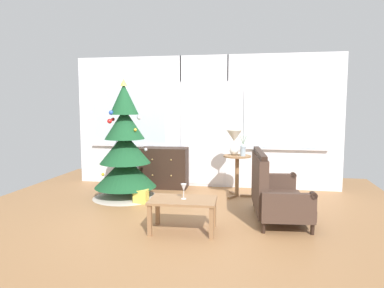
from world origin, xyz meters
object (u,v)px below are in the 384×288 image
side_table (237,168)px  coffee_table (183,204)px  christmas_tree (125,154)px  table_lamp (234,139)px  wine_glass (184,188)px  settee_sofa (273,192)px  dresser_cabinet (164,168)px  gift_box (141,196)px  flower_vase (243,149)px

side_table → coffee_table: size_ratio=0.84×
side_table → coffee_table: bearing=-106.8°
christmas_tree → table_lamp: size_ratio=4.63×
coffee_table → wine_glass: 0.20m
settee_sofa → dresser_cabinet: bearing=142.0°
settee_sofa → side_table: size_ratio=1.96×
coffee_table → gift_box: (-0.96, 1.17, -0.24)m
christmas_tree → side_table: christmas_tree is taller
christmas_tree → gift_box: (0.37, -0.28, -0.66)m
wine_glass → table_lamp: bearing=75.4°
wine_glass → side_table: bearing=73.4°
dresser_cabinet → flower_vase: bearing=-18.0°
gift_box → flower_vase: bearing=21.7°
flower_vase → side_table: bearing=149.0°
table_lamp → side_table: bearing=-33.7°
table_lamp → coffee_table: size_ratio=0.51×
christmas_tree → wine_glass: christmas_tree is taller
side_table → wine_glass: bearing=-106.6°
settee_sofa → side_table: (-0.57, 1.13, 0.14)m
side_table → wine_glass: 1.95m
side_table → gift_box: (-1.52, -0.70, -0.41)m
christmas_tree → dresser_cabinet: bearing=61.7°
christmas_tree → gift_box: 0.81m
flower_vase → dresser_cabinet: bearing=162.0°
settee_sofa → gift_box: bearing=168.5°
christmas_tree → settee_sofa: size_ratio=1.43×
side_table → settee_sofa: bearing=-63.1°
dresser_cabinet → settee_sofa: bearing=-38.0°
dresser_cabinet → settee_sofa: settee_sofa is taller
table_lamp → wine_glass: 2.03m
table_lamp → wine_glass: size_ratio=2.26×
flower_vase → table_lamp: bearing=148.0°
dresser_cabinet → wine_glass: (0.87, -2.31, 0.17)m
christmas_tree → flower_vase: size_ratio=5.82×
settee_sofa → flower_vase: flower_vase is taller
christmas_tree → wine_glass: (1.33, -1.45, -0.21)m
flower_vase → settee_sofa: bearing=-66.1°
coffee_table → dresser_cabinet: bearing=110.5°
settee_sofa → wine_glass: (-1.13, -0.74, 0.18)m
settee_sofa → flower_vase: bearing=113.9°
dresser_cabinet → flower_vase: 1.67m
table_lamp → wine_glass: (-0.50, -1.91, -0.46)m
side_table → gift_box: bearing=-155.2°
flower_vase → christmas_tree: bearing=-169.7°
christmas_tree → coffee_table: 2.01m
wine_glass → gift_box: bearing=129.6°
gift_box → dresser_cabinet: bearing=85.4°
coffee_table → settee_sofa: bearing=33.2°
christmas_tree → table_lamp: (1.83, 0.46, 0.25)m
table_lamp → gift_box: (-1.46, -0.74, -0.90)m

